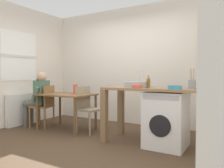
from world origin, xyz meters
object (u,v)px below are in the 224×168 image
object	(u,v)px
dining_table	(67,98)
chair_person_seat	(45,104)
utensil_crock	(192,84)
colander	(175,87)
seated_person	(38,96)
vase	(75,89)
washing_machine	(166,119)
bottle_tall_green	(148,82)
mixing_bowl	(137,86)
chair_opposite	(87,106)

from	to	relation	value
dining_table	chair_person_seat	distance (m)	0.57
utensil_crock	colander	bearing A→B (deg)	-123.70
seated_person	vase	distance (m)	0.90
washing_machine	bottle_tall_green	bearing A→B (deg)	170.66
seated_person	vase	xyz separation A→B (m)	(0.85, 0.22, 0.16)
chair_person_seat	colander	xyz separation A→B (m)	(2.85, -0.20, 0.44)
dining_table	washing_machine	size ratio (longest dim) A/B	1.28
bottle_tall_green	colander	xyz separation A→B (m)	(0.51, -0.27, -0.06)
chair_person_seat	vase	size ratio (longest dim) A/B	4.80
mixing_bowl	utensil_crock	world-z (taller)	utensil_crock
chair_person_seat	bottle_tall_green	bearing A→B (deg)	-103.86
chair_person_seat	colander	size ratio (longest dim) A/B	4.50
dining_table	mixing_bowl	world-z (taller)	mixing_bowl
mixing_bowl	utensil_crock	distance (m)	0.81
chair_person_seat	seated_person	bearing A→B (deg)	90.00
washing_machine	mixing_bowl	bearing A→B (deg)	-154.09
vase	utensil_crock	bearing A→B (deg)	-2.73
bottle_tall_green	chair_opposite	bearing A→B (deg)	176.97
seated_person	vase	bearing A→B (deg)	-90.90
chair_person_seat	mixing_bowl	distance (m)	2.30
utensil_crock	washing_machine	bearing A→B (deg)	-171.90
chair_opposite	mixing_bowl	xyz separation A→B (m)	(1.23, -0.32, 0.44)
utensil_crock	colander	world-z (taller)	utensil_crock
colander	chair_person_seat	bearing A→B (deg)	175.96
chair_opposite	colander	xyz separation A→B (m)	(1.82, -0.34, 0.44)
seated_person	colander	size ratio (longest dim) A/B	6.00
chair_opposite	mixing_bowl	distance (m)	1.34
chair_person_seat	washing_machine	world-z (taller)	chair_person_seat
utensil_crock	chair_person_seat	bearing A→B (deg)	-178.70
chair_opposite	colander	bearing A→B (deg)	86.23
chair_person_seat	colander	distance (m)	2.89
washing_machine	bottle_tall_green	size ratio (longest dim) A/B	4.42
washing_machine	vase	xyz separation A→B (m)	(-1.96, 0.16, 0.40)
dining_table	washing_machine	bearing A→B (deg)	-1.72
washing_machine	utensil_crock	bearing A→B (deg)	8.10
chair_opposite	vase	world-z (taller)	vase
seated_person	utensil_crock	world-z (taller)	utensil_crock
seated_person	washing_machine	world-z (taller)	seated_person
vase	chair_opposite	bearing A→B (deg)	-7.20
seated_person	mixing_bowl	xyz separation A→B (m)	(2.41, -0.14, 0.27)
chair_person_seat	chair_opposite	distance (m)	1.03
utensil_crock	vase	distance (m)	2.34
chair_person_seat	mixing_bowl	world-z (taller)	mixing_bowl
chair_opposite	vase	xyz separation A→B (m)	(-0.33, 0.04, 0.33)
seated_person	utensil_crock	distance (m)	3.20
utensil_crock	chair_opposite	bearing A→B (deg)	178.00
seated_person	vase	size ratio (longest dim) A/B	6.40
chair_person_seat	chair_opposite	world-z (taller)	same
mixing_bowl	vase	world-z (taller)	mixing_bowl
washing_machine	dining_table	bearing A→B (deg)	178.28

